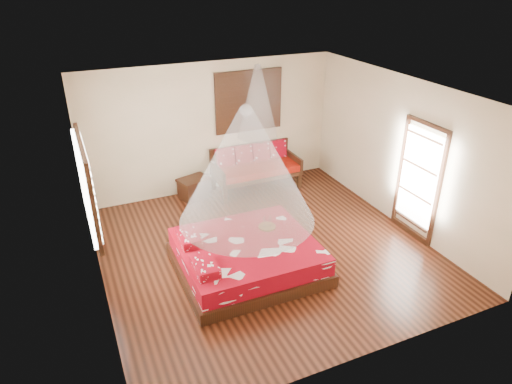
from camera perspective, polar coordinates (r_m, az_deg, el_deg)
room at (r=7.47m, az=1.24°, el=1.84°), size 5.54×5.54×2.84m
bed at (r=7.52m, az=-1.24°, el=-8.03°), size 2.25×2.04×0.65m
daybed at (r=10.13m, az=-0.12°, el=3.30°), size 1.90×0.84×0.97m
storage_chest at (r=9.89m, az=-7.71°, el=0.53°), size 0.75×0.64×0.44m
shutter_panel at (r=9.97m, az=-0.91°, el=11.29°), size 1.52×0.06×1.32m
window_left at (r=6.94m, az=-20.21°, el=0.84°), size 0.10×1.74×1.34m
glazed_door at (r=8.60m, az=19.62°, el=1.25°), size 0.08×1.02×2.16m
wine_tray at (r=7.78m, az=1.40°, el=-4.04°), size 0.30×0.30×0.24m
mosquito_net_main at (r=6.75m, az=-1.20°, el=3.24°), size 2.11×2.11×1.80m
mosquito_net_daybed at (r=9.53m, az=0.20°, el=11.19°), size 0.85×0.85×1.50m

